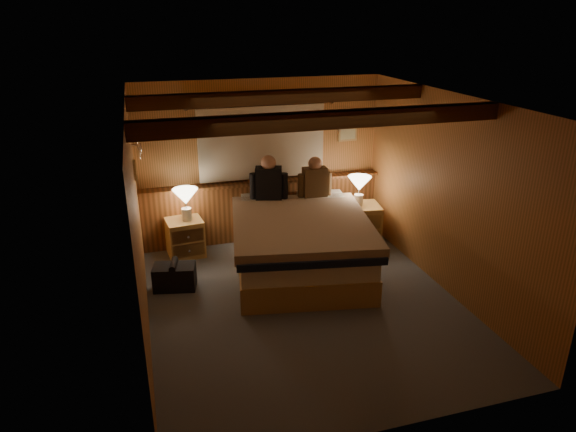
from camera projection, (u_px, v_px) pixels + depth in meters
name	position (u px, v px, depth m)	size (l,w,h in m)	color
floor	(304.00, 303.00, 6.13)	(4.20, 4.20, 0.00)	#4F555E
ceiling	(307.00, 100.00, 5.26)	(4.20, 4.20, 0.00)	tan
wall_back	(261.00, 162.00, 7.57)	(3.60, 3.60, 0.00)	#BD7844
wall_left	(138.00, 227.00, 5.22)	(4.20, 4.20, 0.00)	#BD7844
wall_right	(448.00, 195.00, 6.17)	(4.20, 4.20, 0.00)	#BD7844
wall_front	(394.00, 305.00, 3.82)	(3.60, 3.60, 0.00)	#BD7844
wainscot	(263.00, 208.00, 7.77)	(3.60, 0.23, 0.94)	brown
curtain_window	(262.00, 141.00, 7.39)	(2.18, 0.09, 1.11)	#482A12
ceiling_beams	(303.00, 107.00, 5.42)	(3.60, 1.65, 0.16)	#482A12
coat_rail	(138.00, 146.00, 6.48)	(0.05, 0.55, 0.24)	white
framed_print	(348.00, 133.00, 7.78)	(0.30, 0.04, 0.25)	tan
bed	(300.00, 242.00, 6.82)	(2.06, 2.50, 0.77)	tan
nightstand_left	(185.00, 238.00, 7.28)	(0.53, 0.49, 0.54)	tan
nightstand_right	(360.00, 224.00, 7.68)	(0.62, 0.57, 0.60)	tan
lamp_left	(186.00, 198.00, 7.07)	(0.35, 0.35, 0.46)	silver
lamp_right	(359.00, 185.00, 7.45)	(0.34, 0.34, 0.44)	silver
person_left	(269.00, 181.00, 7.26)	(0.53, 0.31, 0.66)	black
person_right	(315.00, 180.00, 7.38)	(0.50, 0.22, 0.61)	#503820
duffel_bag	(175.00, 276.00, 6.43)	(0.57, 0.41, 0.37)	black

